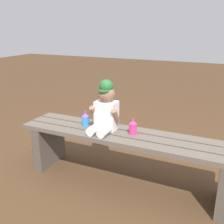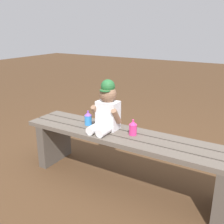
% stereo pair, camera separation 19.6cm
% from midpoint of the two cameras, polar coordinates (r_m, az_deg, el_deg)
% --- Properties ---
extents(ground_plane, '(16.00, 16.00, 0.00)m').
position_cam_midpoint_polar(ground_plane, '(2.23, 5.32, -15.08)').
color(ground_plane, '#4C331E').
extents(park_bench, '(1.73, 0.36, 0.43)m').
position_cam_midpoint_polar(park_bench, '(2.08, 5.56, -8.20)').
color(park_bench, '#60564C').
rests_on(park_bench, ground_plane).
extents(child_figure, '(0.23, 0.27, 0.40)m').
position_cam_midpoint_polar(child_figure, '(2.05, 1.57, 0.78)').
color(child_figure, white).
rests_on(child_figure, park_bench).
extents(sippy_cup_left, '(0.06, 0.06, 0.12)m').
position_cam_midpoint_polar(sippy_cup_left, '(2.19, -2.69, -1.41)').
color(sippy_cup_left, '#338CE5').
rests_on(sippy_cup_left, park_bench).
extents(sippy_cup_right, '(0.06, 0.06, 0.12)m').
position_cam_midpoint_polar(sippy_cup_right, '(2.00, 7.40, -3.46)').
color(sippy_cup_right, '#E5337F').
rests_on(sippy_cup_right, park_bench).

